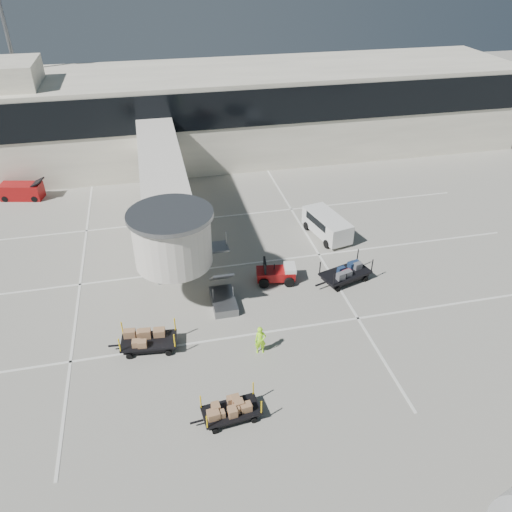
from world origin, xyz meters
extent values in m
plane|color=gray|center=(0.00, 0.00, 0.00)|extent=(140.00, 140.00, 0.00)
cube|color=silver|center=(0.00, 2.00, 0.01)|extent=(40.00, 0.15, 0.02)
cube|color=silver|center=(0.00, 9.00, 0.01)|extent=(40.00, 0.15, 0.02)
cube|color=silver|center=(0.00, 16.00, 0.01)|extent=(40.00, 0.15, 0.02)
cube|color=silver|center=(6.00, 10.00, 0.01)|extent=(0.15, 30.00, 0.02)
cube|color=silver|center=(-10.00, 10.00, 0.01)|extent=(0.15, 30.00, 0.02)
cube|color=#ECE4CB|center=(0.00, 30.00, 4.00)|extent=(64.00, 12.00, 8.00)
cube|color=black|center=(0.00, 23.95, 6.00)|extent=(64.00, 0.12, 3.20)
cylinder|color=slate|center=(-16.00, 34.00, 7.50)|extent=(0.36, 0.36, 15.00)
cube|color=silver|center=(-4.00, 15.00, 4.30)|extent=(3.00, 18.00, 2.80)
cylinder|color=silver|center=(-4.00, 6.00, 4.30)|extent=(4.40, 4.40, 3.00)
cylinder|color=slate|center=(-4.00, 6.00, 5.90)|extent=(4.80, 4.80, 0.25)
cylinder|color=slate|center=(-5.00, 8.00, 1.45)|extent=(0.28, 0.28, 2.90)
cylinder|color=slate|center=(-3.00, 8.00, 1.45)|extent=(0.28, 0.28, 2.90)
cylinder|color=slate|center=(-5.00, 15.00, 1.45)|extent=(0.28, 0.28, 2.90)
cylinder|color=slate|center=(-3.00, 15.00, 1.45)|extent=(0.28, 0.28, 2.90)
cylinder|color=slate|center=(-5.00, 22.00, 1.45)|extent=(0.28, 0.28, 2.90)
cylinder|color=slate|center=(-3.00, 22.00, 1.45)|extent=(0.28, 0.28, 2.90)
cube|color=slate|center=(-1.40, 5.00, 0.25)|extent=(1.40, 2.60, 0.50)
cube|color=slate|center=(-1.40, 5.60, 1.60)|extent=(1.20, 2.60, 2.06)
cube|color=slate|center=(-1.40, 7.00, 2.85)|extent=(1.40, 1.20, 0.12)
cube|color=maroon|center=(2.26, 6.66, 0.55)|extent=(2.55, 1.50, 0.60)
cube|color=silver|center=(3.15, 6.53, 0.95)|extent=(0.86, 1.20, 0.35)
cube|color=black|center=(1.56, 6.77, 1.15)|extent=(0.27, 1.01, 0.90)
cylinder|color=black|center=(1.37, 6.14, 0.32)|extent=(0.67, 0.34, 0.64)
cylinder|color=black|center=(1.56, 7.43, 0.32)|extent=(0.67, 0.34, 0.64)
cylinder|color=black|center=(2.95, 5.90, 0.32)|extent=(0.67, 0.34, 0.64)
cylinder|color=black|center=(3.15, 7.19, 0.32)|extent=(0.67, 0.34, 0.64)
cube|color=black|center=(6.61, 5.72, 0.58)|extent=(3.49, 2.44, 0.13)
cube|color=black|center=(6.61, 5.72, 0.39)|extent=(3.12, 2.12, 0.26)
cube|color=black|center=(4.75, 5.15, 0.42)|extent=(0.73, 0.30, 0.08)
cylinder|color=black|center=(5.76, 4.72, 0.18)|extent=(0.39, 0.25, 0.36)
cylinder|color=black|center=(5.35, 6.08, 0.18)|extent=(0.39, 0.25, 0.36)
cylinder|color=black|center=(7.88, 5.37, 0.18)|extent=(0.39, 0.25, 0.36)
cylinder|color=black|center=(7.46, 6.73, 0.18)|extent=(0.39, 0.25, 0.36)
cylinder|color=black|center=(5.37, 4.60, 1.05)|extent=(0.07, 0.07, 0.95)
cylinder|color=black|center=(4.95, 5.96, 1.05)|extent=(0.07, 0.07, 0.95)
cylinder|color=black|center=(8.27, 5.49, 1.05)|extent=(0.07, 0.07, 0.95)
cylinder|color=black|center=(7.86, 6.85, 1.05)|extent=(0.07, 0.07, 0.95)
cube|color=maroon|center=(6.63, 5.32, 0.83)|extent=(0.65, 0.50, 0.38)
cube|color=brown|center=(7.28, 5.73, 0.81)|extent=(0.60, 0.54, 0.33)
cube|color=#162847|center=(5.56, 5.38, 0.87)|extent=(0.57, 0.47, 0.46)
cube|color=#162847|center=(7.08, 5.41, 0.86)|extent=(0.47, 0.38, 0.43)
cube|color=maroon|center=(7.20, 6.06, 0.80)|extent=(0.55, 0.40, 0.31)
cube|color=maroon|center=(6.77, 5.63, 0.78)|extent=(0.50, 0.40, 0.27)
cube|color=#162847|center=(7.36, 5.73, 0.84)|extent=(0.60, 0.42, 0.40)
cube|color=black|center=(-2.43, -3.35, 0.48)|extent=(2.74, 1.58, 0.10)
cube|color=black|center=(-2.43, -3.35, 0.32)|extent=(2.46, 1.35, 0.22)
cube|color=black|center=(-4.04, -3.52, 0.35)|extent=(0.62, 0.13, 0.07)
cylinder|color=black|center=(-3.28, -4.03, 0.15)|extent=(0.31, 0.15, 0.30)
cylinder|color=black|center=(-3.41, -2.86, 0.15)|extent=(0.31, 0.15, 0.30)
cylinder|color=black|center=(-1.46, -3.84, 0.15)|extent=(0.31, 0.15, 0.30)
cylinder|color=black|center=(-1.58, -2.67, 0.15)|extent=(0.31, 0.15, 0.30)
cylinder|color=yellow|center=(-3.62, -4.07, 0.87)|extent=(0.06, 0.06, 0.79)
cylinder|color=yellow|center=(-3.75, -2.90, 0.87)|extent=(0.06, 0.06, 0.79)
cylinder|color=yellow|center=(-1.12, -3.81, 0.87)|extent=(0.06, 0.06, 0.79)
cylinder|color=yellow|center=(-1.24, -2.63, 0.87)|extent=(0.06, 0.06, 0.79)
cube|color=#976A49|center=(-2.68, -3.26, 0.69)|extent=(0.43, 0.45, 0.32)
cube|color=#976A49|center=(-1.61, -2.96, 0.77)|extent=(0.59, 0.39, 0.47)
cube|color=#976A49|center=(-2.40, -3.48, 0.76)|extent=(0.61, 0.49, 0.45)
cube|color=#976A49|center=(-3.32, -3.45, 0.76)|extent=(0.45, 0.48, 0.45)
cube|color=#976A49|center=(-2.89, -3.54, 0.70)|extent=(0.59, 0.43, 0.33)
cube|color=#976A49|center=(-1.74, -2.85, 0.72)|extent=(0.49, 0.36, 0.38)
cube|color=#976A49|center=(-2.85, -3.09, 0.71)|extent=(0.42, 0.48, 0.36)
cube|color=#976A49|center=(-2.56, -3.42, 0.76)|extent=(0.56, 0.44, 0.46)
cube|color=#976A49|center=(-2.52, -3.14, 0.69)|extent=(0.59, 0.42, 0.31)
cube|color=black|center=(-5.90, 2.12, 0.54)|extent=(3.05, 1.75, 0.12)
cube|color=black|center=(-5.90, 2.12, 0.36)|extent=(2.74, 1.50, 0.24)
cube|color=black|center=(-7.69, 2.30, 0.39)|extent=(0.69, 0.15, 0.08)
cylinder|color=black|center=(-6.98, 1.57, 0.17)|extent=(0.34, 0.17, 0.33)
cylinder|color=black|center=(-6.85, 2.88, 0.17)|extent=(0.34, 0.17, 0.33)
cylinder|color=black|center=(-4.95, 1.36, 0.17)|extent=(0.34, 0.17, 0.33)
cylinder|color=black|center=(-4.82, 2.67, 0.17)|extent=(0.34, 0.17, 0.33)
cylinder|color=yellow|center=(-7.36, 1.61, 0.97)|extent=(0.07, 0.07, 0.88)
cylinder|color=yellow|center=(-7.23, 2.92, 0.97)|extent=(0.07, 0.07, 0.88)
cylinder|color=yellow|center=(-4.57, 1.33, 0.97)|extent=(0.07, 0.07, 0.88)
cylinder|color=yellow|center=(-4.44, 2.63, 0.97)|extent=(0.07, 0.07, 0.88)
cube|color=#976A49|center=(-6.03, 2.25, 0.81)|extent=(0.66, 0.43, 0.44)
cube|color=#976A49|center=(-5.20, 2.20, 0.85)|extent=(0.64, 0.59, 0.50)
cube|color=#976A49|center=(-5.78, 2.16, 0.84)|extent=(0.50, 0.47, 0.49)
cube|color=#976A49|center=(-5.48, 1.80, 0.85)|extent=(0.48, 0.47, 0.51)
cube|color=#976A49|center=(-5.04, 1.88, 0.77)|extent=(0.62, 0.41, 0.35)
cube|color=#976A49|center=(-5.88, 1.80, 0.86)|extent=(0.50, 0.52, 0.53)
cube|color=#976A49|center=(-5.04, 1.69, 0.83)|extent=(0.46, 0.52, 0.48)
imported|color=#A1FF1A|center=(-0.16, 0.56, 0.83)|extent=(0.64, 0.45, 1.65)
cube|color=silver|center=(7.34, 11.38, 0.94)|extent=(2.63, 4.59, 1.39)
cube|color=silver|center=(6.93, 13.26, 0.67)|extent=(1.73, 0.84, 0.81)
cube|color=black|center=(7.30, 11.55, 1.30)|extent=(2.30, 3.01, 0.56)
cylinder|color=black|center=(6.81, 9.79, 0.31)|extent=(0.34, 0.64, 0.61)
cylinder|color=black|center=(8.48, 10.15, 0.31)|extent=(0.34, 0.64, 0.61)
cylinder|color=black|center=(6.20, 12.60, 0.31)|extent=(0.34, 0.64, 0.61)
cylinder|color=black|center=(7.87, 12.96, 0.31)|extent=(0.34, 0.64, 0.61)
cube|color=maroon|center=(-15.51, 22.86, 0.66)|extent=(3.57, 2.12, 1.32)
cube|color=black|center=(-14.06, 22.53, 1.49)|extent=(1.10, 1.39, 0.47)
cylinder|color=black|center=(-16.85, 22.54, 0.26)|extent=(0.56, 0.33, 0.53)
cylinder|color=black|center=(-16.57, 23.73, 0.26)|extent=(0.56, 0.33, 0.53)
cylinder|color=black|center=(-14.45, 21.98, 0.26)|extent=(0.56, 0.33, 0.53)
cylinder|color=black|center=(-14.18, 23.18, 0.26)|extent=(0.56, 0.33, 0.53)
camera|label=1|loc=(-4.66, -18.49, 18.76)|focal=35.00mm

